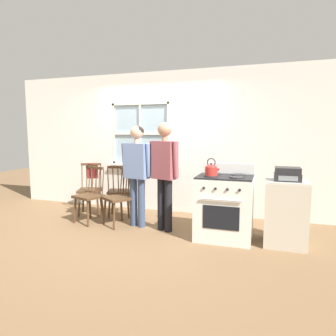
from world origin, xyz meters
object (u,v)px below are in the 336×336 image
Objects in this scene: potted_plant at (151,160)px; chair_near_stove at (119,198)px; person_elderly_left at (137,166)px; person_teen_center at (165,165)px; handbag at (92,171)px; chair_center_cluster at (90,196)px; stove at (224,207)px; side_counter at (286,213)px; chair_by_window at (90,190)px; kettle at (211,170)px; chair_near_wall at (120,192)px; stereo at (288,174)px.

chair_near_stove is at bearing -99.06° from potted_plant.
person_teen_center is (0.50, -0.07, 0.03)m from person_elderly_left.
person_teen_center is 5.53× the size of handbag.
chair_near_stove is (0.55, 0.03, 0.00)m from chair_center_cluster.
stove is 1.20× the size of side_counter.
person_teen_center is 1.86m from side_counter.
chair_by_window is 2.58m from kettle.
chair_near_wall is at bearing -18.70° from chair_by_window.
person_teen_center reaches higher than stereo.
handbag is (-2.51, 0.89, -0.24)m from kettle.
stove reaches higher than chair_near_wall.
potted_plant is at bearing -143.86° from chair_near_wall.
potted_plant is 1.18m from handbag.
chair_by_window is 0.41m from handbag.
handbag is at bearing 136.70° from chair_center_cluster.
chair_by_window is 3.52m from stereo.
chair_by_window is at bearing 168.22° from stove.
person_elderly_left is (1.17, -0.41, 0.55)m from chair_by_window.
potted_plant is 0.95× the size of stereo.
chair_near_stove is at bearing -35.63° from handbag.
chair_by_window is 1.29m from potted_plant.
chair_near_wall is 0.90m from person_elderly_left.
potted_plant is (-1.59, 1.14, 0.53)m from stove.
side_counter is at bearing 0.06° from stove.
person_elderly_left is at bearing 168.36° from kettle.
stereo reaches higher than side_counter.
chair_center_cluster is at bearing 174.64° from kettle.
chair_by_window is 1.36m from person_elderly_left.
chair_near_wall is 2.03m from kettle.
stove is at bearing 36.49° from kettle.
person_teen_center reaches higher than person_elderly_left.
kettle reaches higher than side_counter.
chair_by_window is 1.83m from person_teen_center.
handbag is at bearing 167.80° from side_counter.
chair_near_wall is 2.96× the size of potted_plant.
chair_near_wall is at bearing 75.81° from chair_center_cluster.
handbag is at bearing 160.42° from kettle.
kettle is 2.67m from handbag.
potted_plant reaches higher than chair_near_wall.
chair_by_window is at bearing 139.81° from chair_center_cluster.
potted_plant is 1.05× the size of handbag.
person_teen_center is 1.91m from handbag.
person_teen_center is 5.00× the size of stereo.
chair_near_wall is at bearing 158.83° from kettle.
stove is 4.39× the size of kettle.
kettle reaches higher than handbag.
stereo reaches higher than chair_near_stove.
kettle is (2.42, -0.67, 0.57)m from chair_by_window.
kettle reaches higher than chair_center_cluster.
stereo is at bearing 16.55° from person_teen_center.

